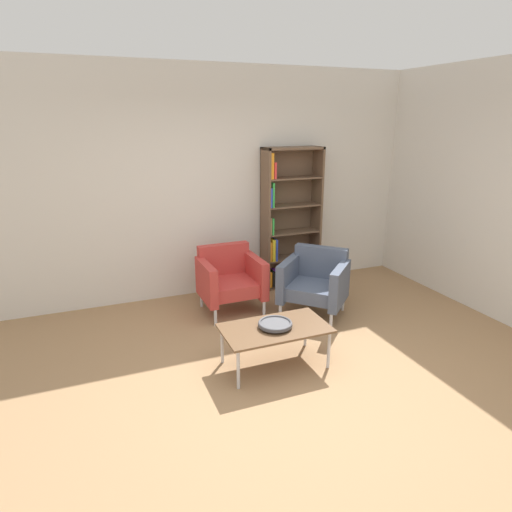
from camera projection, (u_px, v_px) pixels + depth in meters
name	position (u px, v px, depth m)	size (l,w,h in m)	color
ground_plane	(291.00, 384.00, 3.90)	(8.32, 8.32, 0.00)	#9E7751
plaster_back_panel	(209.00, 184.00, 5.64)	(6.40, 0.12, 2.90)	silver
plaster_right_partition	(496.00, 192.00, 5.01)	(0.12, 5.20, 2.90)	silver
bookshelf_tall	(287.00, 220.00, 5.98)	(0.80, 0.30, 1.90)	brown
coffee_table_low	(275.00, 330.00, 4.09)	(1.00, 0.56, 0.40)	brown
decorative_bowl	(275.00, 324.00, 4.07)	(0.32, 0.32, 0.05)	#4C4C51
armchair_corner_red	(230.00, 278.00, 5.29)	(0.73, 0.67, 0.78)	#B73833
armchair_near_window	(315.00, 281.00, 5.19)	(0.95, 0.95, 0.78)	#4C566B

